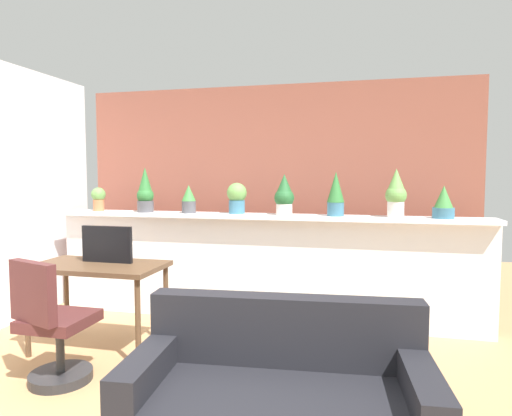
# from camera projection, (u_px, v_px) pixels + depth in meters

# --- Properties ---
(divider_wall) EXTENTS (4.42, 0.16, 1.06)m
(divider_wall) POSITION_uv_depth(u_px,v_px,m) (261.00, 270.00, 4.54)
(divider_wall) COLOR white
(divider_wall) RESTS_ON ground
(plant_shelf) EXTENTS (4.42, 0.33, 0.04)m
(plant_shelf) POSITION_uv_depth(u_px,v_px,m) (260.00, 216.00, 4.46)
(plant_shelf) COLOR white
(plant_shelf) RESTS_ON divider_wall
(brick_wall_behind) EXTENTS (4.42, 0.10, 2.50)m
(brick_wall_behind) POSITION_uv_depth(u_px,v_px,m) (272.00, 197.00, 5.07)
(brick_wall_behind) COLOR brown
(brick_wall_behind) RESTS_ON ground
(potted_plant_0) EXTENTS (0.15, 0.15, 0.26)m
(potted_plant_0) POSITION_uv_depth(u_px,v_px,m) (99.00, 198.00, 4.87)
(potted_plant_0) COLOR #C66B42
(potted_plant_0) RESTS_ON plant_shelf
(potted_plant_1) EXTENTS (0.18, 0.18, 0.48)m
(potted_plant_1) POSITION_uv_depth(u_px,v_px,m) (145.00, 192.00, 4.70)
(potted_plant_1) COLOR #4C4C51
(potted_plant_1) RESTS_ON plant_shelf
(potted_plant_2) EXTENTS (0.15, 0.15, 0.29)m
(potted_plant_2) POSITION_uv_depth(u_px,v_px,m) (189.00, 199.00, 4.58)
(potted_plant_2) COLOR #4C4C51
(potted_plant_2) RESTS_ON plant_shelf
(potted_plant_3) EXTENTS (0.20, 0.20, 0.31)m
(potted_plant_3) POSITION_uv_depth(u_px,v_px,m) (237.00, 197.00, 4.53)
(potted_plant_3) COLOR #386B84
(potted_plant_3) RESTS_ON plant_shelf
(potted_plant_4) EXTENTS (0.20, 0.20, 0.40)m
(potted_plant_4) POSITION_uv_depth(u_px,v_px,m) (284.00, 195.00, 4.36)
(potted_plant_4) COLOR silver
(potted_plant_4) RESTS_ON plant_shelf
(potted_plant_5) EXTENTS (0.16, 0.16, 0.43)m
(potted_plant_5) POSITION_uv_depth(u_px,v_px,m) (336.00, 194.00, 4.25)
(potted_plant_5) COLOR #386B84
(potted_plant_5) RESTS_ON plant_shelf
(potted_plant_6) EXTENTS (0.19, 0.19, 0.45)m
(potted_plant_6) POSITION_uv_depth(u_px,v_px,m) (396.00, 193.00, 4.11)
(potted_plant_6) COLOR silver
(potted_plant_6) RESTS_ON plant_shelf
(potted_plant_7) EXTENTS (0.19, 0.19, 0.30)m
(potted_plant_7) POSITION_uv_depth(u_px,v_px,m) (444.00, 203.00, 4.02)
(potted_plant_7) COLOR #386B84
(potted_plant_7) RESTS_ON plant_shelf
(desk) EXTENTS (1.10, 0.60, 0.75)m
(desk) POSITION_uv_depth(u_px,v_px,m) (98.00, 274.00, 3.74)
(desk) COLOR brown
(desk) RESTS_ON ground
(tv_monitor) EXTENTS (0.46, 0.04, 0.31)m
(tv_monitor) POSITION_uv_depth(u_px,v_px,m) (107.00, 244.00, 3.79)
(tv_monitor) COLOR black
(tv_monitor) RESTS_ON desk
(office_chair) EXTENTS (0.50, 0.50, 0.91)m
(office_chair) POSITION_uv_depth(u_px,v_px,m) (52.00, 331.00, 3.15)
(office_chair) COLOR #262628
(office_chair) RESTS_ON ground
(side_cube_shelf) EXTENTS (0.40, 0.41, 0.50)m
(side_cube_shelf) POSITION_uv_depth(u_px,v_px,m) (207.00, 326.00, 3.67)
(side_cube_shelf) COLOR #4C4238
(side_cube_shelf) RESTS_ON ground
(couch) EXTENTS (1.62, 0.89, 0.80)m
(couch) POSITION_uv_depth(u_px,v_px,m) (280.00, 405.00, 2.34)
(couch) COLOR black
(couch) RESTS_ON ground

